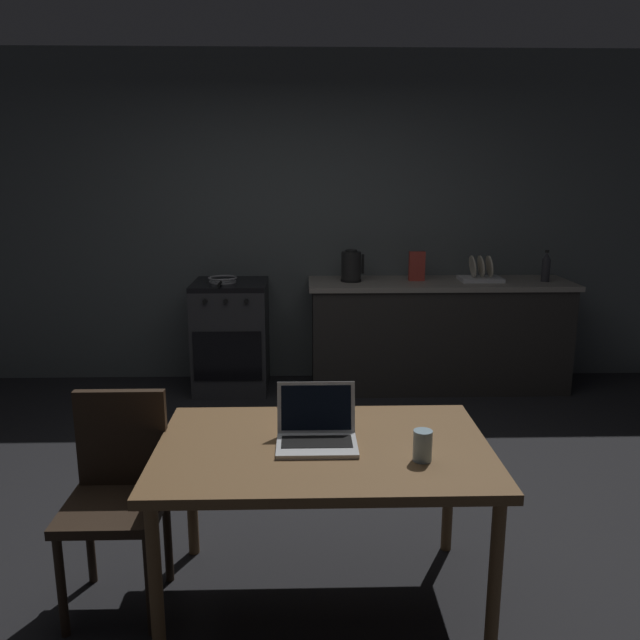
% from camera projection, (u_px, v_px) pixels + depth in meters
% --- Properties ---
extents(ground_plane, '(12.00, 12.00, 0.00)m').
position_uv_depth(ground_plane, '(292.00, 514.00, 3.41)').
color(ground_plane, black).
extents(back_wall, '(6.40, 0.10, 2.76)m').
position_uv_depth(back_wall, '(330.00, 220.00, 5.48)').
color(back_wall, '#505657').
rests_on(back_wall, ground_plane).
extents(kitchen_counter, '(2.16, 0.64, 0.91)m').
position_uv_depth(kitchen_counter, '(437.00, 334.00, 5.37)').
color(kitchen_counter, '#282623').
rests_on(kitchen_counter, ground_plane).
extents(stove_oven, '(0.60, 0.62, 0.91)m').
position_uv_depth(stove_oven, '(231.00, 336.00, 5.32)').
color(stove_oven, '#2D2D30').
rests_on(stove_oven, ground_plane).
extents(dining_table, '(1.33, 0.86, 0.71)m').
position_uv_depth(dining_table, '(323.00, 460.00, 2.58)').
color(dining_table, brown).
rests_on(dining_table, ground_plane).
extents(chair, '(0.40, 0.40, 0.89)m').
position_uv_depth(chair, '(118.00, 485.00, 2.65)').
color(chair, '#2D2116').
rests_on(chair, ground_plane).
extents(laptop, '(0.32, 0.27, 0.22)m').
position_uv_depth(laptop, '(317.00, 433.00, 2.56)').
color(laptop, silver).
rests_on(laptop, dining_table).
extents(electric_kettle, '(0.19, 0.17, 0.26)m').
position_uv_depth(electric_kettle, '(351.00, 266.00, 5.22)').
color(electric_kettle, black).
rests_on(electric_kettle, kitchen_counter).
extents(bottle, '(0.07, 0.07, 0.26)m').
position_uv_depth(bottle, '(546.00, 267.00, 5.21)').
color(bottle, '#2D2D33').
rests_on(bottle, kitchen_counter).
extents(frying_pan, '(0.24, 0.41, 0.05)m').
position_uv_depth(frying_pan, '(222.00, 280.00, 5.19)').
color(frying_pan, gray).
rests_on(frying_pan, stove_oven).
extents(drinking_glass, '(0.07, 0.07, 0.12)m').
position_uv_depth(drinking_glass, '(423.00, 446.00, 2.41)').
color(drinking_glass, '#99B7C6').
rests_on(drinking_glass, dining_table).
extents(cereal_box, '(0.13, 0.05, 0.24)m').
position_uv_depth(cereal_box, '(417.00, 266.00, 5.26)').
color(cereal_box, '#B2382D').
rests_on(cereal_box, kitchen_counter).
extents(dish_rack, '(0.34, 0.26, 0.21)m').
position_uv_depth(dish_rack, '(481.00, 275.00, 5.27)').
color(dish_rack, silver).
rests_on(dish_rack, kitchen_counter).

